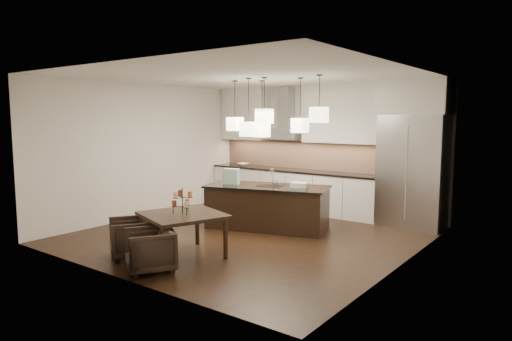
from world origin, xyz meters
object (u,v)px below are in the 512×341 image
Objects in this scene: armchair_left at (132,238)px; armchair_right at (150,250)px; refrigerator at (413,171)px; island_body at (267,208)px; dining_table at (183,235)px.

armchair_right is (0.71, -0.25, -0.00)m from armchair_left.
armchair_left is (-2.74, -4.45, -0.78)m from refrigerator.
armchair_left reaches higher than armchair_right.
island_body is at bearing 124.48° from armchair_right.
refrigerator is 0.97× the size of island_body.
island_body reaches higher than armchair_left.
dining_table is at bearing 73.83° from armchair_left.
island_body is (-2.15, -1.76, -0.68)m from refrigerator.
dining_table reaches higher than armchair_left.
dining_table is 1.68× the size of armchair_left.
dining_table is (-0.00, -2.20, -0.06)m from island_body.
armchair_right is (0.13, -0.75, -0.04)m from dining_table.
island_body is at bearing -140.69° from refrigerator.
dining_table is at bearing 131.80° from armchair_right.
island_body is 2.75m from armchair_left.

